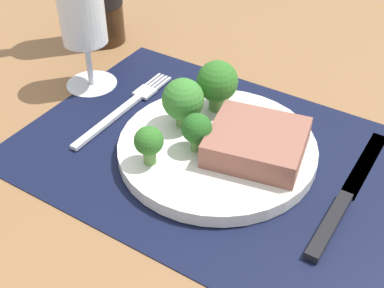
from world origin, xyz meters
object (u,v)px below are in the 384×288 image
Objects in this scene: knife at (344,198)px; plate at (217,148)px; steak at (257,142)px; fork at (125,108)px; wine_glass at (83,23)px.

plate is at bearing -176.03° from knife.
steak reaches higher than plate.
fork is 12.24cm from wine_glass.
plate reaches higher than knife.
fork is at bearing -18.13° from wine_glass.
fork is 1.35× the size of wine_glass.
plate is 1.63× the size of wine_glass.
steak is 11.11cm from knife.
wine_glass is (-22.78, 4.04, 8.32)cm from plate.
knife is 1.62× the size of wine_glass.
plate is at bearing -168.76° from steak.
knife reaches higher than fork.
steak is 19.49cm from fork.
plate is 14.84cm from fork.
steak is at bearing -6.58° from wine_glass.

